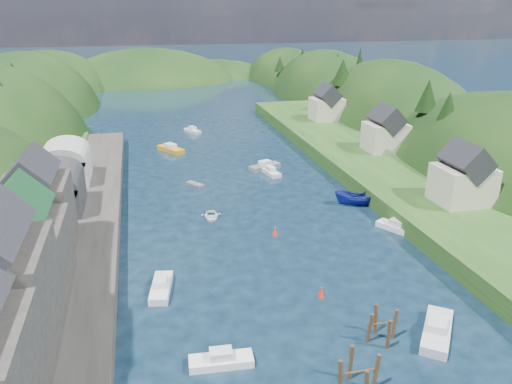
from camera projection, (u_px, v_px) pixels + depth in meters
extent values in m
plane|color=black|center=(227.00, 171.00, 88.10)|extent=(600.00, 600.00, 0.00)
ellipsoid|color=black|center=(31.00, 138.00, 143.22)|extent=(44.00, 75.56, 48.19)
ellipsoid|color=black|center=(51.00, 106.00, 180.90)|extent=(44.00, 75.56, 39.00)
ellipsoid|color=black|center=(509.00, 227.00, 84.21)|extent=(36.00, 75.56, 44.49)
ellipsoid|color=black|center=(388.00, 159.00, 123.58)|extent=(36.00, 75.56, 48.00)
ellipsoid|color=black|center=(326.00, 120.00, 162.52)|extent=(36.00, 75.56, 44.49)
ellipsoid|color=black|center=(289.00, 95.00, 200.24)|extent=(36.00, 75.56, 36.00)
ellipsoid|color=black|center=(149.00, 105.00, 198.72)|extent=(80.00, 60.00, 44.00)
ellipsoid|color=black|center=(215.00, 103.00, 214.60)|extent=(70.00, 56.00, 36.00)
cone|color=black|center=(2.00, 95.00, 88.63)|extent=(4.73, 4.73, 5.30)
cone|color=black|center=(11.00, 100.00, 104.61)|extent=(5.28, 5.28, 5.93)
cone|color=black|center=(13.00, 75.00, 117.78)|extent=(4.77, 4.77, 5.91)
cone|color=black|center=(49.00, 84.00, 127.52)|extent=(4.07, 4.07, 4.77)
cone|color=black|center=(34.00, 72.00, 134.46)|extent=(4.56, 4.56, 9.67)
cone|color=black|center=(30.00, 76.00, 144.11)|extent=(4.75, 4.75, 5.51)
cone|color=black|center=(47.00, 69.00, 153.77)|extent=(4.27, 4.27, 7.31)
cone|color=black|center=(447.00, 114.00, 82.72)|extent=(5.29, 5.29, 7.63)
cone|color=black|center=(428.00, 95.00, 88.83)|extent=(4.07, 4.07, 5.76)
cone|color=black|center=(397.00, 103.00, 104.67)|extent=(3.40, 3.40, 5.72)
cone|color=black|center=(392.00, 80.00, 114.30)|extent=(4.94, 4.94, 8.68)
cone|color=black|center=(343.00, 72.00, 121.22)|extent=(5.25, 5.25, 6.19)
cone|color=black|center=(359.00, 64.00, 131.11)|extent=(3.36, 3.36, 8.69)
cone|color=black|center=(337.00, 66.00, 146.20)|extent=(4.57, 4.57, 7.04)
cone|color=black|center=(321.00, 66.00, 158.54)|extent=(3.59, 3.59, 6.31)
cone|color=black|center=(303.00, 57.00, 163.85)|extent=(4.14, 4.14, 5.70)
cone|color=black|center=(280.00, 64.00, 173.64)|extent=(3.83, 3.83, 5.02)
cube|color=#2D2B28|center=(62.00, 260.00, 55.22)|extent=(12.00, 110.00, 2.00)
cube|color=#2D2B28|center=(22.00, 259.00, 45.92)|extent=(8.00, 9.00, 7.00)
cube|color=#1E592D|center=(14.00, 215.00, 44.35)|extent=(5.88, 9.36, 5.88)
cube|color=#2D2B28|center=(38.00, 216.00, 53.94)|extent=(7.00, 8.00, 8.00)
cube|color=black|center=(30.00, 174.00, 52.24)|extent=(5.15, 8.32, 5.15)
cube|color=#2D2D30|center=(55.00, 195.00, 65.57)|extent=(7.00, 9.00, 4.00)
cylinder|color=#2D2D30|center=(53.00, 181.00, 64.87)|extent=(7.00, 9.00, 7.00)
cube|color=#B2B2A8|center=(66.00, 168.00, 76.50)|extent=(7.00, 9.00, 4.00)
cylinder|color=#B2B2A8|center=(64.00, 155.00, 75.79)|extent=(7.00, 9.00, 7.00)
cube|color=#234719|center=(384.00, 171.00, 83.99)|extent=(16.00, 120.00, 2.40)
cube|color=beige|center=(462.00, 185.00, 66.74)|extent=(7.00, 6.00, 5.00)
cube|color=black|center=(466.00, 161.00, 65.56)|extent=(5.15, 6.24, 5.15)
cube|color=beige|center=(385.00, 137.00, 90.84)|extent=(7.00, 6.00, 5.00)
cube|color=black|center=(387.00, 119.00, 89.67)|extent=(5.15, 6.24, 5.15)
cube|color=beige|center=(327.00, 109.00, 115.21)|extent=(7.00, 6.00, 5.00)
cube|color=black|center=(327.00, 94.00, 114.04)|extent=(5.15, 6.24, 5.15)
cylinder|color=#382314|center=(375.00, 375.00, 37.59)|extent=(0.32, 0.32, 3.77)
cylinder|color=#382314|center=(350.00, 366.00, 38.57)|extent=(0.32, 0.32, 3.77)
cylinder|color=#382314|center=(340.00, 381.00, 36.98)|extent=(0.32, 0.32, 3.77)
cylinder|color=#382314|center=(359.00, 371.00, 37.07)|extent=(3.38, 0.16, 0.16)
cylinder|color=#382314|center=(394.00, 327.00, 43.43)|extent=(0.32, 0.32, 3.49)
cylinder|color=#382314|center=(376.00, 321.00, 44.24)|extent=(0.32, 0.32, 3.49)
cylinder|color=#382314|center=(369.00, 331.00, 42.91)|extent=(0.32, 0.32, 3.49)
cylinder|color=#382314|center=(388.00, 337.00, 42.10)|extent=(0.32, 0.32, 3.49)
cylinder|color=#382314|center=(382.00, 323.00, 42.96)|extent=(2.82, 0.16, 0.16)
cone|color=red|center=(321.00, 293.00, 49.88)|extent=(0.70, 0.70, 0.90)
sphere|color=red|center=(322.00, 288.00, 49.70)|extent=(0.30, 0.30, 0.30)
cone|color=red|center=(275.00, 232.00, 63.32)|extent=(0.70, 0.70, 0.90)
sphere|color=red|center=(275.00, 228.00, 63.15)|extent=(0.30, 0.30, 0.30)
cube|color=silver|center=(437.00, 332.00, 43.99)|extent=(5.86, 6.70, 0.94)
cube|color=silver|center=(438.00, 323.00, 43.69)|extent=(2.67, 2.82, 0.70)
cube|color=silver|center=(161.00, 288.00, 50.92)|extent=(2.82, 5.89, 0.79)
cube|color=silver|center=(161.00, 281.00, 50.64)|extent=(1.63, 2.17, 0.70)
imported|color=white|center=(211.00, 217.00, 68.35)|extent=(3.14, 4.16, 0.81)
cube|color=silver|center=(193.00, 131.00, 114.50)|extent=(3.64, 5.13, 0.69)
cube|color=silver|center=(192.00, 128.00, 114.25)|extent=(1.78, 2.05, 0.70)
cube|color=orange|center=(171.00, 149.00, 99.49)|extent=(5.28, 6.66, 0.91)
cube|color=silver|center=(171.00, 145.00, 99.19)|extent=(2.49, 2.73, 0.70)
cube|color=slate|center=(195.00, 185.00, 80.65)|extent=(2.92, 3.36, 0.47)
cube|color=white|center=(221.00, 361.00, 40.46)|extent=(5.32, 2.08, 0.73)
cube|color=silver|center=(221.00, 354.00, 40.20)|extent=(1.90, 1.33, 0.70)
cube|color=slate|center=(265.00, 167.00, 88.96)|extent=(6.14, 4.01, 0.82)
cube|color=silver|center=(265.00, 163.00, 88.67)|extent=(2.41, 2.03, 0.70)
cube|color=silver|center=(271.00, 172.00, 86.14)|extent=(2.64, 5.33, 0.71)
cube|color=silver|center=(271.00, 168.00, 85.88)|extent=(1.50, 1.98, 0.70)
cube|color=white|center=(397.00, 228.00, 64.62)|extent=(4.25, 5.57, 0.76)
cube|color=silver|center=(397.00, 223.00, 64.35)|extent=(2.03, 2.26, 0.70)
imported|color=navy|center=(354.00, 199.00, 72.57)|extent=(6.16, 4.09, 2.23)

